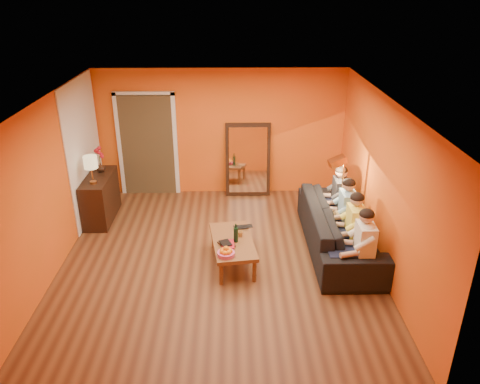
{
  "coord_description": "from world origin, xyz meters",
  "views": [
    {
      "loc": [
        0.23,
        -6.4,
        4.14
      ],
      "look_at": [
        0.35,
        0.5,
        1.0
      ],
      "focal_mm": 35.0,
      "sensor_mm": 36.0,
      "label": 1
    }
  ],
  "objects_px": {
    "floor_lamp": "(341,197)",
    "person_mid_left": "(355,229)",
    "coffee_table": "(233,251)",
    "table_lamp": "(92,170)",
    "person_mid_right": "(347,213)",
    "mirror_frame": "(248,160)",
    "sideboard": "(101,198)",
    "laptop": "(244,228)",
    "tumbler": "(240,234)",
    "person_far_right": "(340,199)",
    "person_far_left": "(364,247)",
    "wine_bottle": "(236,233)",
    "vase": "(101,167)",
    "sofa": "(339,228)",
    "dog": "(340,231)"
  },
  "relations": [
    {
      "from": "person_mid_right",
      "to": "person_far_left",
      "type": "bearing_deg",
      "value": -90.0
    },
    {
      "from": "mirror_frame",
      "to": "sideboard",
      "type": "relative_size",
      "value": 1.29
    },
    {
      "from": "sideboard",
      "to": "laptop",
      "type": "xyz_separation_m",
      "value": [
        2.65,
        -1.24,
        0.01
      ]
    },
    {
      "from": "sofa",
      "to": "tumbler",
      "type": "xyz_separation_m",
      "value": [
        -1.65,
        -0.31,
        0.08
      ]
    },
    {
      "from": "coffee_table",
      "to": "person_mid_left",
      "type": "height_order",
      "value": "person_mid_left"
    },
    {
      "from": "coffee_table",
      "to": "tumbler",
      "type": "relative_size",
      "value": 13.43
    },
    {
      "from": "mirror_frame",
      "to": "tumbler",
      "type": "relative_size",
      "value": 16.74
    },
    {
      "from": "mirror_frame",
      "to": "sofa",
      "type": "relative_size",
      "value": 0.58
    },
    {
      "from": "person_far_left",
      "to": "person_mid_right",
      "type": "xyz_separation_m",
      "value": [
        0.0,
        1.1,
        0.0
      ]
    },
    {
      "from": "laptop",
      "to": "table_lamp",
      "type": "bearing_deg",
      "value": 150.62
    },
    {
      "from": "floor_lamp",
      "to": "tumbler",
      "type": "relative_size",
      "value": 15.85
    },
    {
      "from": "coffee_table",
      "to": "mirror_frame",
      "type": "bearing_deg",
      "value": 75.31
    },
    {
      "from": "sideboard",
      "to": "table_lamp",
      "type": "distance_m",
      "value": 0.74
    },
    {
      "from": "person_far_left",
      "to": "wine_bottle",
      "type": "relative_size",
      "value": 3.94
    },
    {
      "from": "sideboard",
      "to": "floor_lamp",
      "type": "xyz_separation_m",
      "value": [
        4.34,
        -0.69,
        0.29
      ]
    },
    {
      "from": "table_lamp",
      "to": "laptop",
      "type": "xyz_separation_m",
      "value": [
        2.65,
        -0.94,
        -0.67
      ]
    },
    {
      "from": "coffee_table",
      "to": "laptop",
      "type": "bearing_deg",
      "value": 55.02
    },
    {
      "from": "coffee_table",
      "to": "person_mid_right",
      "type": "distance_m",
      "value": 2.02
    },
    {
      "from": "floor_lamp",
      "to": "coffee_table",
      "type": "bearing_deg",
      "value": -164.43
    },
    {
      "from": "mirror_frame",
      "to": "sofa",
      "type": "distance_m",
      "value": 2.69
    },
    {
      "from": "person_far_left",
      "to": "wine_bottle",
      "type": "bearing_deg",
      "value": 164.46
    },
    {
      "from": "table_lamp",
      "to": "laptop",
      "type": "height_order",
      "value": "table_lamp"
    },
    {
      "from": "person_far_right",
      "to": "person_mid_left",
      "type": "bearing_deg",
      "value": -90.0
    },
    {
      "from": "dog",
      "to": "tumbler",
      "type": "xyz_separation_m",
      "value": [
        -1.67,
        -0.29,
        0.13
      ]
    },
    {
      "from": "person_far_right",
      "to": "laptop",
      "type": "relative_size",
      "value": 3.88
    },
    {
      "from": "dog",
      "to": "person_mid_right",
      "type": "bearing_deg",
      "value": 68.08
    },
    {
      "from": "laptop",
      "to": "person_far_right",
      "type": "bearing_deg",
      "value": 13.28
    },
    {
      "from": "mirror_frame",
      "to": "wine_bottle",
      "type": "bearing_deg",
      "value": -95.76
    },
    {
      "from": "person_far_right",
      "to": "vase",
      "type": "bearing_deg",
      "value": 170.17
    },
    {
      "from": "coffee_table",
      "to": "floor_lamp",
      "type": "height_order",
      "value": "floor_lamp"
    },
    {
      "from": "floor_lamp",
      "to": "person_mid_left",
      "type": "distance_m",
      "value": 0.93
    },
    {
      "from": "sideboard",
      "to": "vase",
      "type": "relative_size",
      "value": 6.92
    },
    {
      "from": "vase",
      "to": "table_lamp",
      "type": "bearing_deg",
      "value": -90.0
    },
    {
      "from": "table_lamp",
      "to": "person_far_right",
      "type": "bearing_deg",
      "value": -2.72
    },
    {
      "from": "table_lamp",
      "to": "coffee_table",
      "type": "height_order",
      "value": "table_lamp"
    },
    {
      "from": "dog",
      "to": "sofa",
      "type": "bearing_deg",
      "value": 145.9
    },
    {
      "from": "dog",
      "to": "person_far_left",
      "type": "xyz_separation_m",
      "value": [
        0.11,
        -0.98,
        0.28
      ]
    },
    {
      "from": "person_mid_right",
      "to": "laptop",
      "type": "relative_size",
      "value": 3.88
    },
    {
      "from": "dog",
      "to": "vase",
      "type": "height_order",
      "value": "vase"
    },
    {
      "from": "person_far_right",
      "to": "vase",
      "type": "height_order",
      "value": "person_far_right"
    },
    {
      "from": "coffee_table",
      "to": "person_far_left",
      "type": "height_order",
      "value": "person_far_left"
    },
    {
      "from": "table_lamp",
      "to": "coffee_table",
      "type": "xyz_separation_m",
      "value": [
        2.47,
        -1.29,
        -0.9
      ]
    },
    {
      "from": "floor_lamp",
      "to": "tumbler",
      "type": "distance_m",
      "value": 1.94
    },
    {
      "from": "tumbler",
      "to": "table_lamp",
      "type": "bearing_deg",
      "value": 155.62
    },
    {
      "from": "mirror_frame",
      "to": "sideboard",
      "type": "xyz_separation_m",
      "value": [
        -2.79,
        -1.08,
        -0.34
      ]
    },
    {
      "from": "person_mid_left",
      "to": "coffee_table",
      "type": "bearing_deg",
      "value": 179.53
    },
    {
      "from": "floor_lamp",
      "to": "tumbler",
      "type": "height_order",
      "value": "floor_lamp"
    },
    {
      "from": "table_lamp",
      "to": "person_mid_right",
      "type": "xyz_separation_m",
      "value": [
        4.37,
        -0.76,
        -0.49
      ]
    },
    {
      "from": "mirror_frame",
      "to": "table_lamp",
      "type": "distance_m",
      "value": 3.13
    },
    {
      "from": "sideboard",
      "to": "wine_bottle",
      "type": "distance_m",
      "value": 3.01
    }
  ]
}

